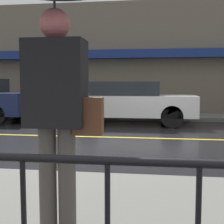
{
  "coord_description": "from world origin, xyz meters",
  "views": [
    {
      "loc": [
        -0.17,
        -7.82,
        1.38
      ],
      "look_at": [
        -0.77,
        -3.6,
        0.99
      ],
      "focal_mm": 50.0,
      "sensor_mm": 36.0,
      "label": 1
    }
  ],
  "objects": [
    {
      "name": "lane_marking",
      "position": [
        0.0,
        0.0,
        0.0
      ],
      "size": [
        25.2,
        0.12,
        0.01
      ],
      "color": "gold",
      "rests_on": "ground_plane"
    },
    {
      "name": "building_storefront",
      "position": [
        0.0,
        5.73,
        2.44
      ],
      "size": [
        28.0,
        0.85,
        4.86
      ],
      "color": "#706656",
      "rests_on": "ground_plane"
    },
    {
      "name": "ground_plane",
      "position": [
        0.0,
        0.0,
        0.0
      ],
      "size": [
        80.0,
        80.0,
        0.0
      ],
      "primitive_type": "plane",
      "color": "black"
    },
    {
      "name": "pedestrian",
      "position": [
        -0.97,
        -5.39,
        1.84
      ],
      "size": [
        1.0,
        1.0,
        2.23
      ],
      "color": "#4C4742",
      "rests_on": "sidewalk_near"
    },
    {
      "name": "car_white",
      "position": [
        -1.04,
        2.69,
        0.75
      ],
      "size": [
        4.29,
        1.71,
        1.44
      ],
      "color": "silver",
      "rests_on": "ground_plane"
    },
    {
      "name": "sidewalk_far",
      "position": [
        0.0,
        4.63,
        0.07
      ],
      "size": [
        28.0,
        1.96,
        0.15
      ],
      "color": "slate",
      "rests_on": "ground_plane"
    }
  ]
}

